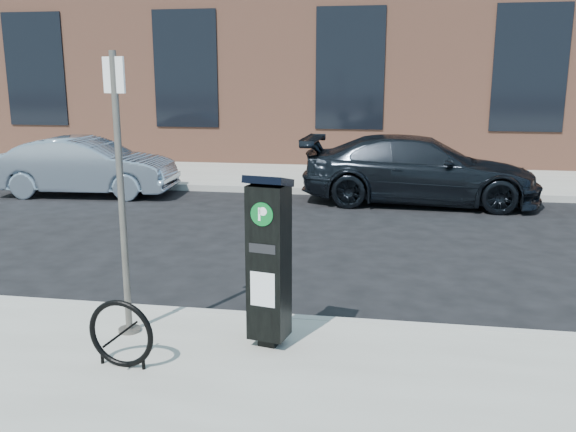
% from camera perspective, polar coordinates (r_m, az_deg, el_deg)
% --- Properties ---
extents(ground, '(120.00, 120.00, 0.00)m').
position_cam_1_polar(ground, '(7.00, -1.59, -10.32)').
color(ground, black).
rests_on(ground, ground).
extents(sidewalk_far, '(60.00, 12.00, 0.15)m').
position_cam_1_polar(sidewalk_far, '(20.52, 6.02, 5.27)').
color(sidewalk_far, gray).
rests_on(sidewalk_far, ground).
extents(curb_near, '(60.00, 0.12, 0.16)m').
position_cam_1_polar(curb_near, '(6.95, -1.62, -9.82)').
color(curb_near, '#9E9B93').
rests_on(curb_near, ground).
extents(curb_far, '(60.00, 0.12, 0.16)m').
position_cam_1_polar(curb_far, '(14.63, 4.49, 2.25)').
color(curb_far, '#9E9B93').
rests_on(curb_far, ground).
extents(building, '(28.00, 10.05, 8.25)m').
position_cam_1_polar(building, '(23.38, 6.75, 16.17)').
color(building, '#925842').
rests_on(building, ground).
extents(parking_kiosk, '(0.46, 0.42, 1.72)m').
position_cam_1_polar(parking_kiosk, '(5.91, -1.80, -4.08)').
color(parking_kiosk, black).
rests_on(parking_kiosk, sidewalk_near).
extents(sign_pole, '(0.25, 0.23, 2.85)m').
position_cam_1_polar(sign_pole, '(6.31, -15.32, 1.55)').
color(sign_pole, '#534D4A').
rests_on(sign_pole, sidewalk_near).
extents(bike_rack, '(0.65, 0.12, 0.65)m').
position_cam_1_polar(bike_rack, '(5.86, -15.36, -10.61)').
color(bike_rack, black).
rests_on(bike_rack, sidewalk_near).
extents(car_silver, '(4.28, 1.77, 1.38)m').
position_cam_1_polar(car_silver, '(15.29, -18.36, 4.43)').
color(car_silver, '#8091A3').
rests_on(car_silver, ground).
extents(car_dark, '(5.23, 2.27, 1.50)m').
position_cam_1_polar(car_dark, '(13.87, 12.18, 4.24)').
color(car_dark, black).
rests_on(car_dark, ground).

